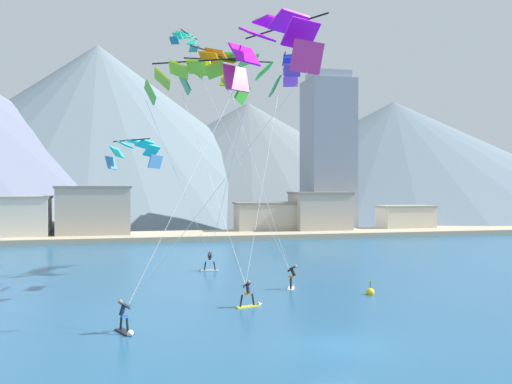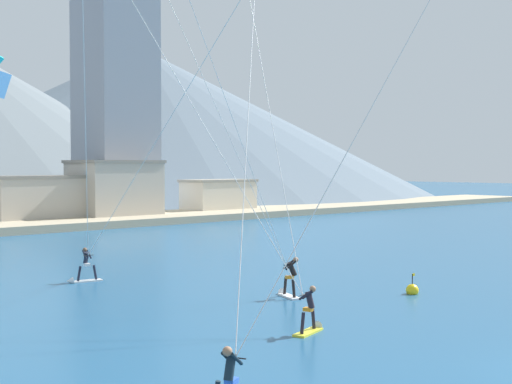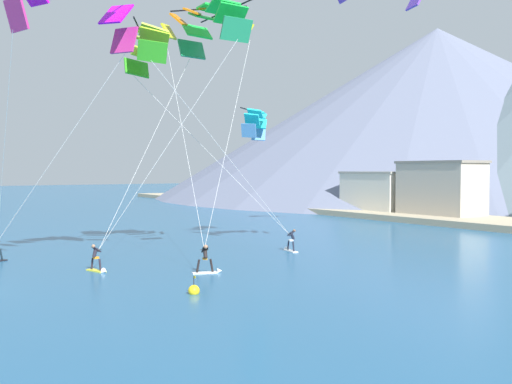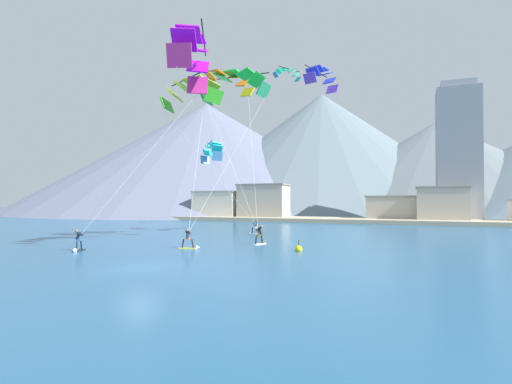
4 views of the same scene
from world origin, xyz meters
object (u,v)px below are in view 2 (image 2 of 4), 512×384
(kitesurfer_near_lead, at_px, (83,272))
(race_marker_buoy, at_px, (412,290))
(kitesurfer_far_left, at_px, (312,318))
(kitesurfer_near_trail, at_px, (288,283))

(kitesurfer_near_lead, xyz_separation_m, race_marker_buoy, (8.93, -12.72, -0.34))
(kitesurfer_far_left, xyz_separation_m, race_marker_buoy, (8.50, 1.84, -0.32))
(kitesurfer_far_left, distance_m, race_marker_buoy, 8.70)
(kitesurfer_near_lead, bearing_deg, kitesurfer_far_left, -88.33)
(kitesurfer_near_trail, distance_m, kitesurfer_far_left, 6.57)
(kitesurfer_near_trail, xyz_separation_m, kitesurfer_far_left, (-4.10, -5.13, -0.09))
(kitesurfer_far_left, relative_size, race_marker_buoy, 1.75)
(kitesurfer_near_lead, xyz_separation_m, kitesurfer_near_trail, (4.53, -9.44, 0.06))
(kitesurfer_near_trail, distance_m, race_marker_buoy, 5.50)
(kitesurfer_near_lead, relative_size, kitesurfer_near_trail, 1.00)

